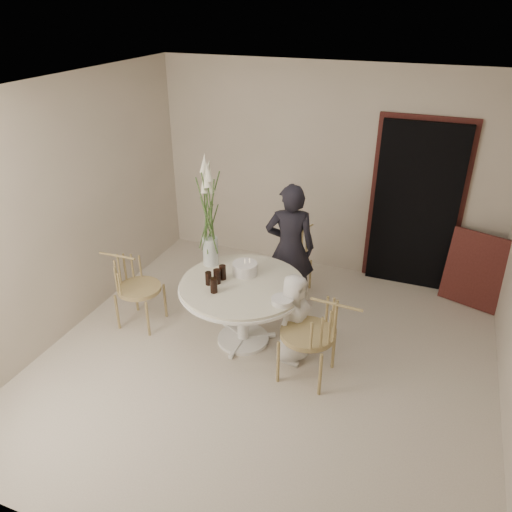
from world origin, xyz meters
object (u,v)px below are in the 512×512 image
(girl, at_px, (290,248))
(table, at_px, (243,292))
(chair_far, at_px, (297,251))
(flower_vase, at_px, (209,215))
(birthday_cake, at_px, (245,268))
(boy, at_px, (294,319))
(chair_right, at_px, (321,329))
(chair_left, at_px, (129,280))

(girl, bearing_deg, table, 57.60)
(chair_far, bearing_deg, flower_vase, -100.34)
(table, relative_size, girl, 0.85)
(table, height_order, birthday_cake, birthday_cake)
(table, xyz_separation_m, flower_vase, (-0.48, 0.26, 0.70))
(boy, distance_m, birthday_cake, 0.76)
(table, distance_m, chair_right, 0.97)
(chair_far, distance_m, girl, 0.57)
(table, relative_size, chair_right, 1.44)
(girl, xyz_separation_m, boy, (0.34, -0.92, -0.29))
(chair_far, xyz_separation_m, chair_right, (0.73, -1.62, 0.09))
(chair_right, bearing_deg, flower_vase, -107.85)
(boy, distance_m, flower_vase, 1.40)
(chair_far, relative_size, chair_right, 0.85)
(table, xyz_separation_m, boy, (0.59, -0.09, -0.13))
(chair_left, height_order, flower_vase, flower_vase)
(chair_right, bearing_deg, birthday_cake, -112.94)
(chair_left, bearing_deg, flower_vase, -67.81)
(table, bearing_deg, chair_left, -175.30)
(chair_far, relative_size, boy, 0.80)
(birthday_cake, bearing_deg, boy, -23.69)
(chair_far, xyz_separation_m, birthday_cake, (-0.24, -1.14, 0.29))
(girl, bearing_deg, chair_left, 14.98)
(chair_right, xyz_separation_m, flower_vase, (-1.41, 0.56, 0.72))
(chair_left, relative_size, girl, 0.54)
(flower_vase, bearing_deg, chair_far, 57.78)
(flower_vase, bearing_deg, chair_right, -21.59)
(chair_left, bearing_deg, chair_right, -96.20)
(girl, height_order, birthday_cake, girl)
(girl, bearing_deg, flower_vase, 22.25)
(chair_left, distance_m, flower_vase, 1.20)
(girl, xyz_separation_m, birthday_cake, (-0.30, -0.64, 0.01))
(chair_right, bearing_deg, table, -104.05)
(chair_far, bearing_deg, chair_left, -114.66)
(chair_far, relative_size, girl, 0.50)
(chair_far, bearing_deg, girl, -61.45)
(flower_vase, bearing_deg, boy, -17.99)
(girl, xyz_separation_m, flower_vase, (-0.73, -0.58, 0.54))
(table, distance_m, birthday_cake, 0.27)
(table, bearing_deg, flower_vase, 151.71)
(flower_vase, bearing_deg, girl, 38.26)
(table, bearing_deg, chair_far, 81.92)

